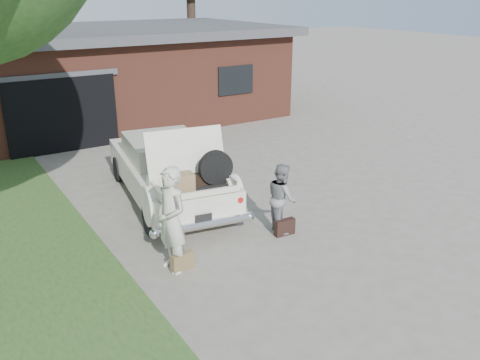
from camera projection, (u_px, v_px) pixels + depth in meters
ground at (257, 243)px, 9.77m from camera, size 90.00×90.00×0.00m
house at (105, 73)px, 18.74m from camera, size 12.80×7.80×3.30m
sedan at (169, 170)px, 11.57m from camera, size 2.62×5.12×1.99m
woman_left at (172, 220)px, 8.52m from camera, size 0.54×0.74×1.87m
woman_right at (282, 198)px, 10.05m from camera, size 0.72×0.82×1.40m
suitcase_left at (183, 262)px, 8.76m from camera, size 0.43×0.18×0.33m
suitcase_right at (285, 227)px, 10.03m from camera, size 0.43×0.16×0.33m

